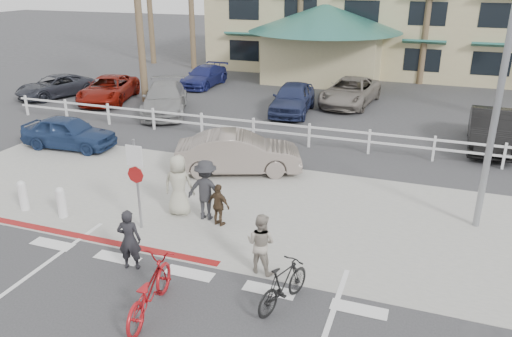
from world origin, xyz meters
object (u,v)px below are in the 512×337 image
at_px(bike_red, 149,290).
at_px(sign_post, 137,180).
at_px(bike_black, 283,285).
at_px(car_white_sedan, 239,153).
at_px(car_red_compact, 69,132).

bearing_deg(bike_red, sign_post, -63.34).
distance_m(sign_post, bike_black, 5.22).
relative_size(sign_post, bike_black, 1.70).
xyz_separation_m(bike_red, bike_black, (2.53, 1.20, -0.06)).
bearing_deg(bike_black, car_white_sedan, -41.67).
relative_size(sign_post, car_red_compact, 0.76).
height_order(bike_black, car_white_sedan, car_white_sedan).
relative_size(bike_black, car_red_compact, 0.45).
xyz_separation_m(bike_black, car_white_sedan, (-3.71, 6.82, 0.21)).
height_order(car_white_sedan, car_red_compact, car_white_sedan).
bearing_deg(sign_post, bike_red, -55.27).
distance_m(sign_post, car_white_sedan, 4.99).
bearing_deg(bike_red, car_red_compact, -51.49).
relative_size(sign_post, bike_red, 1.33).
bearing_deg(car_white_sedan, sign_post, 146.83).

